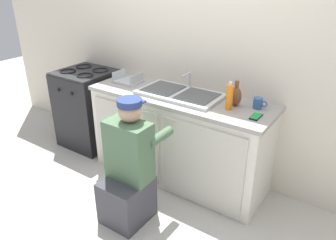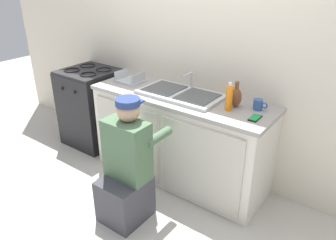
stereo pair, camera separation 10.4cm
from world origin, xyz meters
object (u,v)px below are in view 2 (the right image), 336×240
plumber_person (127,171)px  stove_range (92,107)px  sink_double_basin (181,94)px  dish_rack_tray (130,80)px  vase_decorative (236,97)px  coffee_mug (258,105)px  soap_bottle_orange (229,98)px  cell_phone (255,118)px

plumber_person → stove_range: bearing=149.4°
sink_double_basin → dish_rack_tray: (-0.67, 0.02, 0.01)m
vase_decorative → dish_rack_tray: size_ratio=0.82×
dish_rack_tray → coffee_mug: 1.40m
soap_bottle_orange → dish_rack_tray: bearing=176.9°
stove_range → cell_phone: stove_range is taller
sink_double_basin → cell_phone: 0.79m
soap_bottle_orange → coffee_mug: 0.27m
coffee_mug → plumber_person: bearing=-130.4°
stove_range → cell_phone: bearing=-2.0°
cell_phone → coffee_mug: coffee_mug is taller
plumber_person → soap_bottle_orange: (0.55, 0.72, 0.57)m
vase_decorative → cell_phone: (0.24, -0.14, -0.08)m
stove_range → plumber_person: size_ratio=0.86×
sink_double_basin → coffee_mug: (0.73, 0.11, 0.03)m
stove_range → soap_bottle_orange: 1.93m
vase_decorative → coffee_mug: bearing=15.5°
stove_range → soap_bottle_orange: (1.84, -0.04, 0.56)m
soap_bottle_orange → coffee_mug: size_ratio=1.98×
stove_range → coffee_mug: bearing=3.2°
cell_phone → vase_decorative: bearing=150.8°
dish_rack_tray → plumber_person: bearing=-50.5°
cell_phone → dish_rack_tray: size_ratio=0.50×
stove_range → soap_bottle_orange: bearing=-1.4°
sink_double_basin → cell_phone: sink_double_basin is taller
sink_double_basin → cell_phone: (0.79, -0.08, -0.01)m
stove_range → vase_decorative: size_ratio=4.13×
sink_double_basin → plumber_person: 0.90m
vase_decorative → coffee_mug: size_ratio=1.83×
dish_rack_tray → vase_decorative: bearing=2.0°
dish_rack_tray → soap_bottle_orange: 1.20m
sink_double_basin → vase_decorative: 0.55m
stove_range → soap_bottle_orange: size_ratio=3.80×
cell_phone → plumber_person: bearing=-139.4°
plumber_person → vase_decorative: (0.56, 0.83, 0.55)m
plumber_person → sink_double_basin: bearing=88.5°
coffee_mug → sink_double_basin: bearing=-171.2°
vase_decorative → stove_range: bearing=-178.1°
sink_double_basin → dish_rack_tray: 0.67m
cell_phone → coffee_mug: size_ratio=1.11×
soap_bottle_orange → stove_range: bearing=178.6°
sink_double_basin → plumber_person: (-0.02, -0.77, -0.48)m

